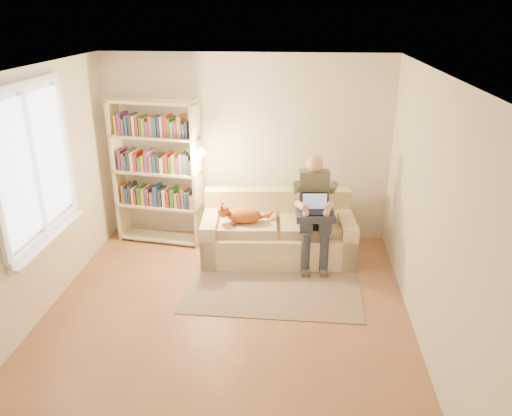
# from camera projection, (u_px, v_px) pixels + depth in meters

# --- Properties ---
(floor) EXTENTS (4.50, 4.50, 0.00)m
(floor) POSITION_uv_depth(u_px,v_px,m) (225.00, 321.00, 5.38)
(floor) COLOR #8C5D3F
(floor) RESTS_ON ground
(ceiling) EXTENTS (4.00, 4.50, 0.02)m
(ceiling) POSITION_uv_depth(u_px,v_px,m) (218.00, 73.00, 4.41)
(ceiling) COLOR white
(ceiling) RESTS_ON wall_back
(wall_left) EXTENTS (0.02, 4.50, 2.60)m
(wall_left) POSITION_uv_depth(u_px,v_px,m) (27.00, 203.00, 5.06)
(wall_left) COLOR silver
(wall_left) RESTS_ON floor
(wall_right) EXTENTS (0.02, 4.50, 2.60)m
(wall_right) POSITION_uv_depth(u_px,v_px,m) (430.00, 216.00, 4.73)
(wall_right) COLOR silver
(wall_right) RESTS_ON floor
(wall_back) EXTENTS (4.00, 0.02, 2.60)m
(wall_back) POSITION_uv_depth(u_px,v_px,m) (246.00, 149.00, 6.97)
(wall_back) COLOR silver
(wall_back) RESTS_ON floor
(wall_front) EXTENTS (4.00, 0.02, 2.60)m
(wall_front) POSITION_uv_depth(u_px,v_px,m) (162.00, 358.00, 2.82)
(wall_front) COLOR silver
(wall_front) RESTS_ON floor
(window) EXTENTS (0.12, 1.52, 1.69)m
(window) POSITION_uv_depth(u_px,v_px,m) (40.00, 189.00, 5.21)
(window) COLOR white
(window) RESTS_ON wall_left
(sofa) EXTENTS (2.04, 1.04, 0.84)m
(sofa) POSITION_uv_depth(u_px,v_px,m) (278.00, 235.00, 6.69)
(sofa) COLOR beige
(sofa) RESTS_ON floor
(person) EXTENTS (0.43, 0.65, 1.42)m
(person) POSITION_uv_depth(u_px,v_px,m) (314.00, 205.00, 6.36)
(person) COLOR #676955
(person) RESTS_ON sofa
(cat) EXTENTS (0.68, 0.27, 0.25)m
(cat) POSITION_uv_depth(u_px,v_px,m) (241.00, 215.00, 6.45)
(cat) COLOR orange
(cat) RESTS_ON sofa
(blanket) EXTENTS (0.51, 0.43, 0.09)m
(blanket) POSITION_uv_depth(u_px,v_px,m) (314.00, 215.00, 6.27)
(blanket) COLOR #282F46
(blanket) RESTS_ON person
(laptop) EXTENTS (0.35, 0.28, 0.30)m
(laptop) POSITION_uv_depth(u_px,v_px,m) (314.00, 207.00, 6.24)
(laptop) COLOR black
(laptop) RESTS_ON blanket
(bookshelf) EXTENTS (1.34, 0.56, 2.03)m
(bookshelf) POSITION_uv_depth(u_px,v_px,m) (157.00, 166.00, 6.81)
(bookshelf) COLOR beige
(bookshelf) RESTS_ON floor
(rug) EXTENTS (2.11, 1.26, 0.01)m
(rug) POSITION_uv_depth(u_px,v_px,m) (273.00, 289.00, 5.96)
(rug) COLOR gray
(rug) RESTS_ON floor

